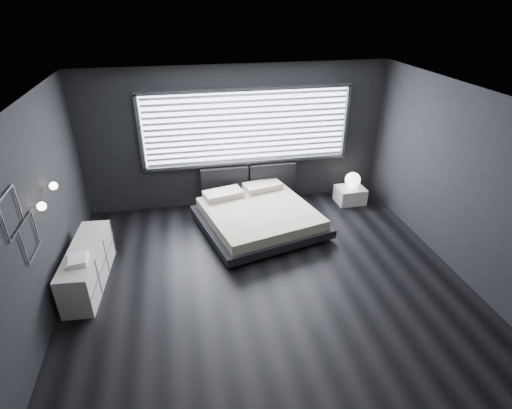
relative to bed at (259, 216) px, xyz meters
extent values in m
plane|color=black|center=(-0.20, -1.59, -0.25)|extent=(6.00, 6.00, 0.00)
plane|color=white|center=(-0.20, -1.59, 2.55)|extent=(6.00, 6.00, 0.00)
cube|color=black|center=(-0.20, 1.16, 1.15)|extent=(6.00, 0.04, 2.80)
cube|color=black|center=(-0.20, -4.34, 1.15)|extent=(6.00, 0.04, 2.80)
cube|color=black|center=(-3.20, -1.59, 1.15)|extent=(0.04, 5.50, 2.80)
cube|color=black|center=(2.80, -1.59, 1.15)|extent=(0.04, 5.50, 2.80)
cube|color=white|center=(0.00, 1.14, 1.36)|extent=(4.00, 0.02, 1.38)
cube|color=#47474C|center=(-2.04, 1.11, 1.36)|extent=(0.06, 0.08, 1.48)
cube|color=#47474C|center=(2.04, 1.11, 1.36)|extent=(0.06, 0.08, 1.48)
cube|color=#47474C|center=(0.00, 1.11, 2.09)|extent=(4.14, 0.08, 0.06)
cube|color=#47474C|center=(0.00, 1.11, 0.63)|extent=(4.14, 0.08, 0.06)
cube|color=silver|center=(0.00, 1.08, 1.36)|extent=(3.94, 0.03, 1.32)
cube|color=black|center=(-0.49, 1.05, 0.32)|extent=(0.96, 0.16, 0.52)
cube|color=black|center=(0.51, 1.05, 0.32)|extent=(0.96, 0.16, 0.52)
cylinder|color=silver|center=(-3.15, -1.54, 1.35)|extent=(0.10, 0.02, 0.02)
sphere|color=#FFE5B7|center=(-3.08, -1.54, 1.35)|extent=(0.11, 0.11, 0.11)
cylinder|color=silver|center=(-3.15, -0.94, 1.35)|extent=(0.10, 0.02, 0.02)
sphere|color=#FFE5B7|center=(-3.08, -0.94, 1.35)|extent=(0.11, 0.11, 0.11)
cube|color=#47474C|center=(-3.17, -2.14, 1.83)|extent=(0.01, 0.46, 0.02)
cube|color=#47474C|center=(-3.17, -2.14, 1.37)|extent=(0.01, 0.46, 0.02)
cube|color=#47474C|center=(-3.17, -1.91, 1.60)|extent=(0.01, 0.02, 0.46)
cube|color=#47474C|center=(-3.17, -2.37, 1.60)|extent=(0.01, 0.02, 0.46)
cube|color=#47474C|center=(-3.17, -1.89, 1.36)|extent=(0.01, 0.46, 0.02)
cube|color=#47474C|center=(-3.17, -1.89, 0.90)|extent=(0.01, 0.46, 0.02)
cube|color=#47474C|center=(-3.17, -1.66, 1.13)|extent=(0.01, 0.02, 0.46)
cube|color=#47474C|center=(-3.17, -2.12, 1.13)|extent=(0.01, 0.02, 0.46)
cube|color=black|center=(-0.67, -1.04, -0.21)|extent=(0.14, 0.14, 0.08)
cube|color=black|center=(1.08, -0.60, -0.21)|extent=(0.14, 0.14, 0.08)
cube|color=black|center=(-1.06, 0.52, -0.21)|extent=(0.14, 0.14, 0.08)
cube|color=black|center=(0.69, 0.96, -0.21)|extent=(0.14, 0.14, 0.08)
cube|color=black|center=(0.01, -0.04, -0.10)|extent=(2.50, 2.43, 0.15)
cube|color=#B3A890|center=(0.01, -0.04, 0.07)|extent=(2.25, 2.25, 0.19)
cube|color=beige|center=(-0.58, 0.57, 0.23)|extent=(0.81, 0.56, 0.12)
cube|color=beige|center=(0.24, 0.78, 0.23)|extent=(0.81, 0.56, 0.12)
cube|color=silver|center=(2.10, 0.64, -0.08)|extent=(0.59, 0.50, 0.33)
sphere|color=white|center=(2.14, 0.68, 0.24)|extent=(0.32, 0.32, 0.32)
cube|color=silver|center=(-2.85, -1.09, 0.07)|extent=(0.56, 1.62, 0.64)
cube|color=#47474C|center=(-2.62, -1.10, 0.07)|extent=(0.12, 1.57, 0.62)
cube|color=white|center=(-2.87, -1.41, 0.41)|extent=(0.30, 0.38, 0.04)
cube|color=white|center=(-2.86, -1.43, 0.44)|extent=(0.29, 0.36, 0.03)
camera|label=1|loc=(-1.31, -6.33, 3.72)|focal=28.00mm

